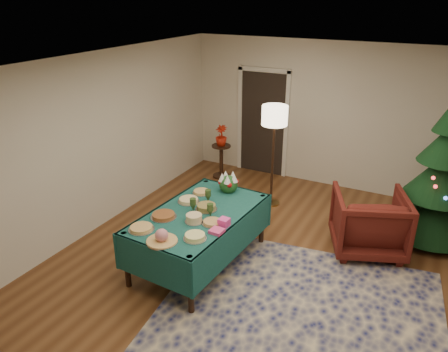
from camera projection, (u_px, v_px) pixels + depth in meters
The scene contains 23 objects.
room_shell at pixel (274, 190), 5.07m from camera, with size 7.00×7.00×7.00m.
doorway at pixel (263, 121), 8.69m from camera, with size 1.08×0.04×2.16m.
buffet_table at pixel (199, 223), 5.83m from camera, with size 1.30×2.08×0.78m.
platter_0 at pixel (141, 228), 5.35m from camera, with size 0.32×0.32×0.05m.
platter_1 at pixel (162, 237), 5.08m from camera, with size 0.38×0.38×0.17m.
platter_2 at pixel (195, 237), 5.15m from camera, with size 0.28×0.28×0.06m.
platter_3 at pixel (163, 216), 5.64m from camera, with size 0.34×0.34×0.05m.
platter_4 at pixel (194, 219), 5.52m from camera, with size 0.24×0.24×0.11m.
platter_5 at pixel (212, 222), 5.49m from camera, with size 0.27×0.27×0.04m.
platter_6 at pixel (189, 200), 6.05m from camera, with size 0.30×0.30×0.05m.
platter_7 at pixel (206, 207), 5.84m from camera, with size 0.30×0.30×0.08m.
platter_8 at pixel (201, 192), 6.31m from camera, with size 0.26×0.26×0.04m.
goblet_0 at pixel (208, 196), 6.03m from camera, with size 0.08×0.08×0.18m.
goblet_1 at pixel (210, 210), 5.64m from camera, with size 0.08×0.08×0.18m.
goblet_2 at pixel (193, 204), 5.78m from camera, with size 0.08×0.08×0.18m.
napkin_stack at pixel (217, 231), 5.29m from camera, with size 0.16×0.16×0.04m, color #EF4286.
gift_box at pixel (224, 222), 5.43m from camera, with size 0.13×0.13×0.10m, color #F243A1.
centerpiece at pixel (228, 183), 6.34m from camera, with size 0.28×0.28×0.32m.
armchair at pixel (369, 219), 6.19m from camera, with size 0.97×0.91×1.00m, color #511711.
floor_lamp at pixel (274, 122), 7.16m from camera, with size 0.43×0.43×1.77m.
side_table at pixel (221, 162), 8.74m from camera, with size 0.38×0.38×0.67m.
potted_plant at pixel (221, 140), 8.56m from camera, with size 0.23×0.41×0.23m, color red.
christmas_tree at pixel (440, 179), 6.29m from camera, with size 1.49×1.49×2.18m.
Camera 1 is at (1.62, -4.34, 3.50)m, focal length 35.00 mm.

